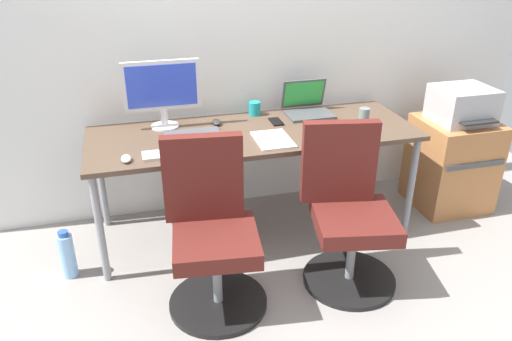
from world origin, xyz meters
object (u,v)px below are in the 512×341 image
Objects in this scene: office_chair_right at (348,214)px; water_bottle_on_floor at (67,255)px; open_laptop at (307,106)px; side_cabinet at (451,163)px; office_chair_left at (212,234)px; coffee_mug at (255,108)px; printer at (462,105)px; desktop_monitor at (162,90)px.

water_bottle_on_floor is at bearing 165.00° from office_chair_right.
side_cabinet is at bearing -14.21° from open_laptop.
office_chair_right is at bearing -0.06° from office_chair_left.
office_chair_left is at bearing -117.27° from coffee_mug.
office_chair_left is 1.26m from open_laptop.
office_chair_left is 0.94m from water_bottle_on_floor.
open_laptop reaches higher than printer.
printer is at bearing -7.23° from desktop_monitor.
office_chair_left is 1.98m from side_cabinet.
office_chair_left is at bearing -133.94° from open_laptop.
office_chair_left reaches higher than side_cabinet.
coffee_mug is (-1.40, 0.33, -0.01)m from printer.
printer reaches higher than coffee_mug.
desktop_monitor is 0.66m from coffee_mug.
office_chair_right is at bearing -151.21° from printer.
desktop_monitor is 0.99m from open_laptop.
office_chair_right is at bearing -72.50° from coffee_mug.
side_cabinet is (1.10, 0.61, -0.09)m from office_chair_right.
desktop_monitor reaches higher than side_cabinet.
office_chair_left is at bearing -81.08° from desktop_monitor.
office_chair_right is at bearing -151.17° from side_cabinet.
open_laptop is (-1.04, 0.26, 0.45)m from side_cabinet.
side_cabinet is at bearing -7.21° from desktop_monitor.
side_cabinet is 2.13m from desktop_monitor.
water_bottle_on_floor is at bearing 152.13° from office_chair_left.
water_bottle_on_floor is 1.51m from coffee_mug.
water_bottle_on_floor is at bearing -176.04° from side_cabinet.
desktop_monitor reaches higher than open_laptop.
office_chair_right reaches higher than coffee_mug.
coffee_mug is (0.48, 0.94, 0.34)m from office_chair_left.
open_laptop is at bearing 165.74° from printer.
printer is 1.44m from coffee_mug.
side_cabinet is 7.18× the size of coffee_mug.
desktop_monitor reaches higher than office_chair_right.
water_bottle_on_floor is 3.37× the size of coffee_mug.
office_chair_left is at bearing -162.13° from side_cabinet.
office_chair_right is 0.94m from open_laptop.
printer is 2.04m from desktop_monitor.
office_chair_right is at bearing -93.98° from open_laptop.
printer is 1.29× the size of water_bottle_on_floor.
office_chair_right is 10.22× the size of coffee_mug.
desktop_monitor is (0.66, 0.44, 0.82)m from water_bottle_on_floor.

